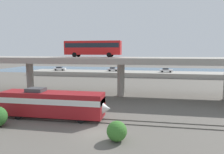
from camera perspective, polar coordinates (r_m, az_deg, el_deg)
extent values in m
plane|color=#605B54|center=(24.59, -4.04, -15.02)|extent=(260.00, 260.00, 0.00)
cube|color=#59544C|center=(27.52, -2.36, -12.42)|extent=(110.00, 0.12, 0.12)
cube|color=#59544C|center=(28.92, -1.70, -11.42)|extent=(110.00, 0.12, 0.12)
cube|color=maroon|center=(29.98, -15.95, -7.01)|extent=(14.22, 3.00, 3.20)
cube|color=silver|center=(29.85, -15.99, -5.94)|extent=(14.22, 3.04, 0.77)
cone|color=silver|center=(27.75, -2.46, -8.56)|extent=(1.94, 2.85, 2.85)
cube|color=black|center=(27.79, -5.42, -5.98)|extent=(1.94, 2.70, 1.02)
cube|color=#3F3F42|center=(30.73, -20.14, -3.30)|extent=(2.40, 1.80, 0.50)
cylinder|color=black|center=(30.03, -6.93, -9.93)|extent=(0.96, 0.18, 0.96)
cylinder|color=black|center=(27.58, -8.60, -11.52)|extent=(0.96, 0.18, 0.96)
cylinder|color=black|center=(33.64, -21.73, -8.52)|extent=(0.96, 0.18, 0.96)
cylinder|color=black|center=(31.48, -24.34, -9.72)|extent=(0.96, 0.18, 0.96)
cube|color=#9E998E|center=(42.49, 2.48, 4.59)|extent=(96.00, 10.03, 1.18)
cylinder|color=#9E998E|center=(49.82, -21.50, -0.12)|extent=(1.50, 1.50, 6.79)
cylinder|color=#9E998E|center=(42.85, 2.45, -0.74)|extent=(1.50, 1.50, 6.79)
cube|color=red|center=(44.86, -5.23, 7.95)|extent=(12.00, 2.55, 2.90)
cube|color=black|center=(44.87, -5.24, 8.61)|extent=(11.52, 2.59, 0.93)
cube|color=black|center=(46.78, -12.35, 8.20)|extent=(0.08, 2.30, 1.74)
cylinder|color=black|center=(44.84, -10.23, 6.01)|extent=(1.00, 0.26, 1.00)
cylinder|color=black|center=(47.12, -9.21, 6.08)|extent=(1.00, 0.26, 1.00)
cylinder|color=black|center=(42.84, -0.80, 6.07)|extent=(1.00, 0.26, 1.00)
cylinder|color=black|center=(45.22, -0.22, 6.13)|extent=(1.00, 0.26, 1.00)
cube|color=#9E998E|center=(77.74, 5.88, 0.87)|extent=(79.06, 10.26, 1.64)
cube|color=silver|center=(77.44, 14.57, 1.76)|extent=(4.54, 1.70, 0.70)
cube|color=#1E232B|center=(77.37, 14.42, 2.20)|extent=(2.00, 1.50, 0.48)
cylinder|color=black|center=(78.40, 15.55, 1.54)|extent=(0.64, 0.20, 0.64)
cylinder|color=black|center=(76.80, 15.66, 1.42)|extent=(0.64, 0.20, 0.64)
cylinder|color=black|center=(78.18, 13.49, 1.58)|extent=(0.64, 0.20, 0.64)
cylinder|color=black|center=(76.57, 13.56, 1.47)|extent=(0.64, 0.20, 0.64)
cube|color=#B7B7BC|center=(79.16, 0.31, 2.10)|extent=(4.04, 1.81, 0.70)
cube|color=#1E232B|center=(79.15, 0.16, 2.53)|extent=(1.78, 1.59, 0.48)
cylinder|color=black|center=(79.84, 1.30, 1.89)|extent=(0.64, 0.20, 0.64)
cylinder|color=black|center=(78.14, 1.11, 1.78)|extent=(0.64, 0.20, 0.64)
cylinder|color=black|center=(80.26, -0.47, 1.92)|extent=(0.64, 0.20, 0.64)
cylinder|color=black|center=(78.57, -0.70, 1.81)|extent=(0.64, 0.20, 0.64)
cube|color=silver|center=(84.33, -14.08, 2.20)|extent=(4.67, 1.71, 0.70)
cube|color=#1E232B|center=(84.38, -14.24, 2.60)|extent=(2.05, 1.51, 0.48)
cylinder|color=black|center=(84.53, -12.96, 2.00)|extent=(0.64, 0.20, 0.64)
cylinder|color=black|center=(83.04, -13.39, 1.90)|extent=(0.64, 0.20, 0.64)
cylinder|color=black|center=(85.70, -14.74, 2.02)|extent=(0.64, 0.20, 0.64)
cylinder|color=black|center=(84.23, -15.20, 1.92)|extent=(0.64, 0.20, 0.64)
cube|color=#385B7A|center=(100.66, 6.84, 1.82)|extent=(140.00, 36.00, 0.01)
sphere|color=#3A762C|center=(22.17, 1.32, -14.58)|extent=(2.12, 2.12, 2.12)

